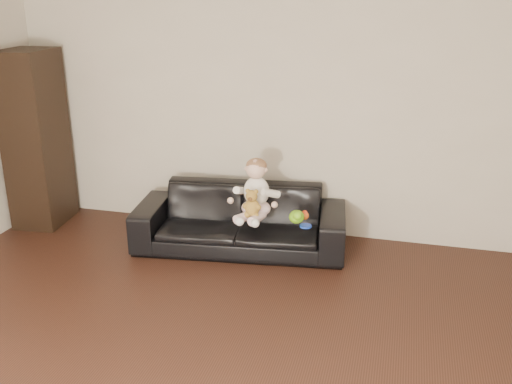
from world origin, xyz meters
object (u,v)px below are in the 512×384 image
(teddy_bear, at_px, (252,203))
(toy_green, at_px, (297,217))
(toy_rattle, at_px, (305,216))
(toy_blue_disc, at_px, (306,226))
(cabinet, at_px, (36,139))
(sofa, at_px, (240,219))
(baby, at_px, (256,191))

(teddy_bear, height_order, toy_green, teddy_bear)
(toy_rattle, height_order, toy_blue_disc, toy_rattle)
(teddy_bear, relative_size, toy_rattle, 3.33)
(cabinet, distance_m, toy_blue_disc, 2.80)
(toy_rattle, distance_m, toy_blue_disc, 0.16)
(sofa, xyz_separation_m, teddy_bear, (0.18, -0.26, 0.27))
(cabinet, relative_size, teddy_bear, 7.10)
(toy_green, height_order, toy_blue_disc, toy_green)
(sofa, xyz_separation_m, toy_green, (0.55, -0.16, 0.14))
(toy_green, relative_size, toy_rattle, 2.17)
(cabinet, height_order, baby, cabinet)
(teddy_bear, distance_m, toy_blue_disc, 0.49)
(teddy_bear, bearing_deg, sofa, 143.71)
(baby, height_order, toy_green, baby)
(baby, height_order, toy_rattle, baby)
(toy_green, distance_m, toy_rattle, 0.10)
(teddy_bear, relative_size, toy_green, 1.53)
(teddy_bear, bearing_deg, cabinet, -170.17)
(teddy_bear, xyz_separation_m, toy_rattle, (0.42, 0.19, -0.14))
(sofa, bearing_deg, cabinet, 170.34)
(teddy_bear, bearing_deg, toy_rattle, 43.51)
(cabinet, relative_size, toy_green, 10.88)
(baby, bearing_deg, toy_rattle, 24.39)
(baby, xyz_separation_m, toy_green, (0.37, -0.05, -0.18))
(toy_blue_disc, bearing_deg, toy_rattle, 103.24)
(sofa, bearing_deg, toy_blue_disc, -26.41)
(toy_rattle, bearing_deg, toy_green, -121.84)
(toy_green, bearing_deg, baby, 171.80)
(sofa, height_order, baby, baby)
(cabinet, distance_m, teddy_bear, 2.33)
(toy_blue_disc, bearing_deg, baby, 165.44)
(baby, relative_size, teddy_bear, 2.16)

